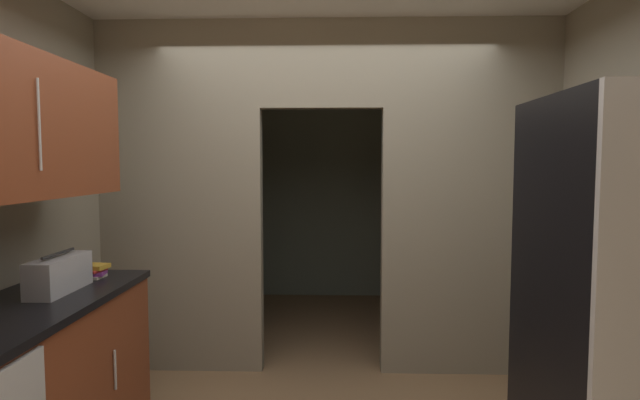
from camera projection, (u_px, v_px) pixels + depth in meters
The scene contains 4 objects.
kitchen_partition at pixel (327, 188), 3.83m from camera, with size 3.49×0.12×2.70m.
adjoining_room_shell at pixel (329, 189), 5.47m from camera, with size 3.49×2.34×2.70m.
boombox at pixel (59, 274), 2.67m from camera, with size 0.16×0.43×0.22m.
book_stack at pixel (94, 271), 3.00m from camera, with size 0.15×0.16×0.08m.
Camera 1 is at (0.07, -2.50, 1.61)m, focal length 28.03 mm.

